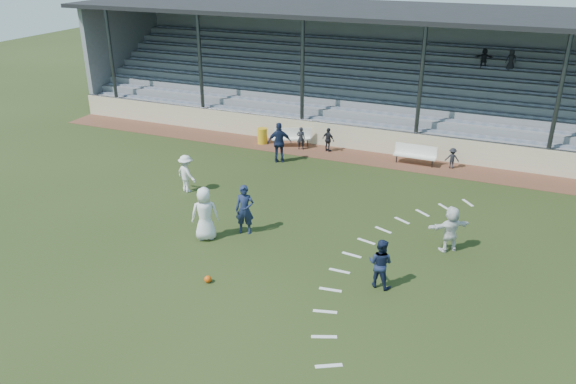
# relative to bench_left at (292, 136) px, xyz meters

# --- Properties ---
(ground) EXTENTS (90.00, 90.00, 0.00)m
(ground) POSITION_rel_bench_left_xyz_m (3.19, -10.73, -0.58)
(ground) COLOR #243114
(ground) RESTS_ON ground
(cinder_track) EXTENTS (34.00, 2.00, 0.02)m
(cinder_track) POSITION_rel_bench_left_xyz_m (3.19, -0.23, -0.57)
(cinder_track) COLOR brown
(cinder_track) RESTS_ON ground
(retaining_wall) EXTENTS (34.00, 0.18, 1.20)m
(retaining_wall) POSITION_rel_bench_left_xyz_m (3.19, 0.82, 0.02)
(retaining_wall) COLOR beige
(retaining_wall) RESTS_ON ground
(bench_left) EXTENTS (1.99, 1.24, 0.95)m
(bench_left) POSITION_rel_bench_left_xyz_m (0.00, 0.00, 0.00)
(bench_left) COLOR white
(bench_left) RESTS_ON cinder_track
(bench_right) EXTENTS (2.00, 0.47, 0.95)m
(bench_right) POSITION_rel_bench_left_xyz_m (6.43, -0.18, 0.00)
(bench_right) COLOR white
(bench_right) RESTS_ON cinder_track
(trash_bin) EXTENTS (0.51, 0.51, 0.82)m
(trash_bin) POSITION_rel_bench_left_xyz_m (-1.61, -0.21, -0.15)
(trash_bin) COLOR gold
(trash_bin) RESTS_ON cinder_track
(football) EXTENTS (0.23, 0.23, 0.23)m
(football) POSITION_rel_bench_left_xyz_m (2.42, -12.94, -0.47)
(football) COLOR #CF4A0C
(football) RESTS_ON ground
(player_white_lead) EXTENTS (1.15, 1.04, 1.98)m
(player_white_lead) POSITION_rel_bench_left_xyz_m (0.92, -10.46, 0.40)
(player_white_lead) COLOR white
(player_white_lead) RESTS_ON ground
(player_navy_lead) EXTENTS (0.77, 0.60, 1.86)m
(player_navy_lead) POSITION_rel_bench_left_xyz_m (2.02, -9.51, 0.35)
(player_navy_lead) COLOR #16203E
(player_navy_lead) RESTS_ON ground
(player_navy_mid) EXTENTS (0.87, 0.72, 1.61)m
(player_navy_mid) POSITION_rel_bench_left_xyz_m (7.42, -11.07, 0.22)
(player_navy_mid) COLOR #16203E
(player_navy_mid) RESTS_ON ground
(player_white_wing) EXTENTS (1.20, 0.95, 1.63)m
(player_white_wing) POSITION_rel_bench_left_xyz_m (-1.95, -7.11, 0.23)
(player_white_wing) COLOR white
(player_white_wing) RESTS_ON ground
(player_navy_wing) EXTENTS (1.25, 0.93, 1.97)m
(player_navy_wing) POSITION_rel_bench_left_xyz_m (0.30, -2.35, 0.40)
(player_navy_wing) COLOR #16203E
(player_navy_wing) RESTS_ON ground
(player_white_back) EXTENTS (1.52, 1.30, 1.65)m
(player_white_back) POSITION_rel_bench_left_xyz_m (9.09, -7.98, 0.24)
(player_white_back) COLOR white
(player_white_back) RESTS_ON ground
(sub_left_near) EXTENTS (0.49, 0.39, 1.18)m
(sub_left_near) POSITION_rel_bench_left_xyz_m (0.61, -0.29, 0.03)
(sub_left_near) COLOR black
(sub_left_near) RESTS_ON cinder_track
(sub_left_far) EXTENTS (0.78, 0.53, 1.23)m
(sub_left_far) POSITION_rel_bench_left_xyz_m (2.01, -0.07, 0.05)
(sub_left_far) COLOR black
(sub_left_far) RESTS_ON cinder_track
(sub_right) EXTENTS (0.69, 0.46, 0.99)m
(sub_right) POSITION_rel_bench_left_xyz_m (8.13, -0.05, -0.07)
(sub_right) COLOR black
(sub_right) RESTS_ON cinder_track
(grandstand) EXTENTS (34.60, 9.00, 6.61)m
(grandstand) POSITION_rel_bench_left_xyz_m (3.19, 5.53, 1.62)
(grandstand) COLOR gray
(grandstand) RESTS_ON ground
(penalty_arc) EXTENTS (3.89, 14.63, 0.01)m
(penalty_arc) POSITION_rel_bench_left_xyz_m (7.31, -10.73, -0.58)
(penalty_arc) COLOR silver
(penalty_arc) RESTS_ON ground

